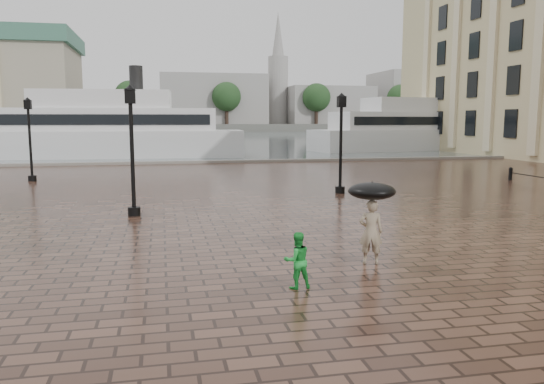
# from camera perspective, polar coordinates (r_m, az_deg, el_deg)

# --- Properties ---
(ground) EXTENTS (300.00, 300.00, 0.00)m
(ground) POSITION_cam_1_polar(r_m,az_deg,el_deg) (10.84, 16.64, -10.63)
(ground) COLOR #342017
(ground) RESTS_ON ground
(harbour_water) EXTENTS (240.00, 240.00, 0.00)m
(harbour_water) POSITION_cam_1_polar(r_m,az_deg,el_deg) (101.19, -8.98, 5.84)
(harbour_water) COLOR #485458
(harbour_water) RESTS_ON ground
(quay_edge) EXTENTS (80.00, 0.60, 0.30)m
(quay_edge) POSITION_cam_1_polar(r_m,az_deg,el_deg) (41.45, -4.82, 3.15)
(quay_edge) COLOR slate
(quay_edge) RESTS_ON ground
(far_shore) EXTENTS (300.00, 60.00, 2.00)m
(far_shore) POSITION_cam_1_polar(r_m,az_deg,el_deg) (169.10, -10.15, 6.92)
(far_shore) COLOR #4C4C47
(far_shore) RESTS_ON ground
(distant_skyline) EXTENTS (102.50, 22.00, 33.00)m
(distant_skyline) POSITION_cam_1_polar(r_m,az_deg,el_deg) (167.76, 6.80, 9.87)
(distant_skyline) COLOR gray
(distant_skyline) RESTS_ON ground
(far_trees) EXTENTS (188.00, 8.00, 13.50)m
(far_trees) POSITION_cam_1_polar(r_m,az_deg,el_deg) (147.22, -9.97, 10.08)
(far_trees) COLOR #2D2119
(far_trees) RESTS_ON ground
(street_lamps) EXTENTS (15.44, 12.44, 4.40)m
(street_lamps) POSITION_cam_1_polar(r_m,az_deg,el_deg) (24.36, -11.83, 5.22)
(street_lamps) COLOR black
(street_lamps) RESTS_ON ground
(adult_pedestrian) EXTENTS (0.64, 0.53, 1.52)m
(adult_pedestrian) POSITION_cam_1_polar(r_m,az_deg,el_deg) (12.63, 10.59, -4.22)
(adult_pedestrian) COLOR gray
(adult_pedestrian) RESTS_ON ground
(child_pedestrian) EXTENTS (0.60, 0.49, 1.15)m
(child_pedestrian) POSITION_cam_1_polar(r_m,az_deg,el_deg) (10.68, 2.71, -7.35)
(child_pedestrian) COLOR green
(child_pedestrian) RESTS_ON ground
(ferry_near) EXTENTS (24.84, 7.34, 8.05)m
(ferry_near) POSITION_cam_1_polar(r_m,az_deg,el_deg) (49.74, -17.61, 6.38)
(ferry_near) COLOR silver
(ferry_near) RESTS_ON ground
(ferry_far) EXTENTS (24.09, 9.21, 7.71)m
(ferry_far) POSITION_cam_1_polar(r_m,az_deg,el_deg) (60.73, 15.08, 6.58)
(ferry_far) COLOR silver
(ferry_far) RESTS_ON ground
(umbrella) EXTENTS (1.10, 1.10, 1.09)m
(umbrella) POSITION_cam_1_polar(r_m,az_deg,el_deg) (12.47, 10.70, 0.09)
(umbrella) COLOR black
(umbrella) RESTS_ON ground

